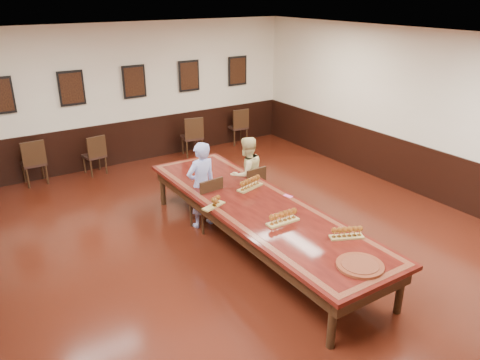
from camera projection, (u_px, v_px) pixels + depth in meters
floor at (257, 248)px, 7.53m from camera, size 8.00×10.00×0.02m
ceiling at (260, 41)px, 6.31m from camera, size 8.00×10.00×0.02m
wall_back at (134, 94)px, 10.81m from camera, size 8.00×0.02×3.20m
wall_right at (430, 116)px, 8.94m from camera, size 0.02×10.00×3.20m
chair_man at (205, 202)px, 7.99m from camera, size 0.49×0.53×0.96m
chair_woman at (250, 188)px, 8.61m from camera, size 0.46×0.49×0.90m
spare_chair_a at (33, 161)px, 9.82m from camera, size 0.48×0.52×0.99m
spare_chair_b at (94, 154)px, 10.38m from camera, size 0.49×0.52×0.91m
spare_chair_c at (192, 136)px, 11.53m from camera, size 0.55×0.59×1.00m
spare_chair_d at (237, 126)px, 12.44m from camera, size 0.50×0.54×0.96m
person_man at (201, 185)px, 7.95m from camera, size 0.59×0.42×1.53m
person_woman at (247, 174)px, 8.58m from camera, size 0.74×0.60×1.41m
pink_phone at (288, 196)px, 7.54m from camera, size 0.11×0.16×0.01m
wainscoting at (257, 220)px, 7.34m from camera, size 8.00×10.00×1.00m
conference_table at (257, 213)px, 7.30m from camera, size 1.40×5.00×0.76m
posters at (134, 82)px, 10.64m from camera, size 6.14×0.04×0.74m
flight_a at (215, 202)px, 7.17m from camera, size 0.43×0.24×0.15m
flight_b at (250, 184)px, 7.82m from camera, size 0.53×0.29×0.19m
flight_c at (283, 218)px, 6.66m from camera, size 0.50×0.15×0.19m
flight_d at (347, 233)px, 6.26m from camera, size 0.47×0.32×0.17m
red_plate_grp at (277, 217)px, 6.86m from camera, size 0.19×0.19×0.02m
carved_platter at (360, 265)px, 5.63m from camera, size 0.63×0.63×0.05m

